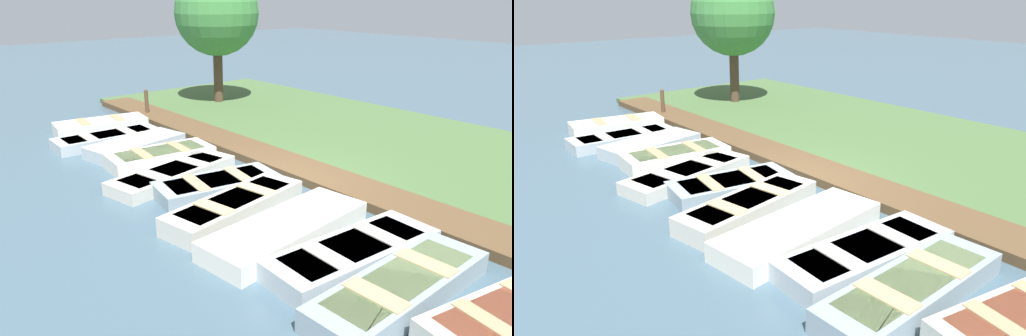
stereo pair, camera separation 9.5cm
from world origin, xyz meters
TOP-DOWN VIEW (x-y plane):
  - ground_plane at (0.00, 0.00)m, footprint 80.00×80.00m
  - shore_bank at (-5.00, 0.00)m, footprint 8.00×24.00m
  - dock_walkway at (-1.40, 0.00)m, footprint 1.22×22.61m
  - rowboat_0 at (0.87, -7.54)m, footprint 3.05×1.51m
  - rowboat_1 at (1.31, -6.06)m, footprint 3.21×1.18m
  - rowboat_2 at (1.01, -4.77)m, footprint 3.01×1.71m
  - rowboat_3 at (1.01, -3.33)m, footprint 2.90×1.44m
  - rowboat_4 at (1.38, -2.05)m, footprint 3.55×1.75m
  - rowboat_5 at (1.02, -0.68)m, footprint 3.02×1.66m
  - rowboat_6 at (1.48, 0.59)m, footprint 3.49×1.58m
  - rowboat_7 at (1.38, 2.04)m, footprint 3.68×1.58m
  - rowboat_8 at (1.12, 3.43)m, footprint 3.39×1.32m
  - rowboat_9 at (1.42, 4.59)m, footprint 3.51×1.15m
  - rowboat_10 at (0.95, 5.99)m, footprint 2.82×1.48m
  - mooring_post_near at (-1.25, -8.30)m, footprint 0.14×0.14m
  - park_tree_far_left at (-4.54, -8.34)m, footprint 3.29×3.29m

SIDE VIEW (x-z plane):
  - ground_plane at x=0.00m, z-range 0.00..0.00m
  - shore_bank at x=-5.00m, z-range 0.00..0.18m
  - dock_walkway at x=-1.40m, z-range 0.00..0.21m
  - rowboat_4 at x=1.38m, z-range 0.00..0.33m
  - rowboat_1 at x=1.31m, z-range 0.00..0.34m
  - rowboat_5 at x=1.02m, z-range 0.00..0.36m
  - rowboat_2 at x=1.01m, z-range 0.00..0.38m
  - rowboat_8 at x=1.12m, z-range 0.00..0.39m
  - rowboat_7 at x=1.38m, z-range 0.00..0.41m
  - rowboat_9 at x=1.42m, z-range 0.00..0.41m
  - rowboat_10 at x=0.95m, z-range 0.00..0.42m
  - rowboat_3 at x=1.01m, z-range 0.00..0.42m
  - rowboat_0 at x=0.87m, z-range 0.00..0.42m
  - rowboat_6 at x=1.48m, z-range 0.00..0.43m
  - mooring_post_near at x=-1.25m, z-range 0.00..1.07m
  - park_tree_far_left at x=-4.54m, z-range 0.98..6.27m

